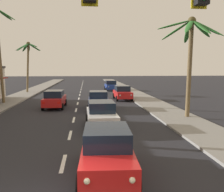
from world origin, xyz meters
name	(u,v)px	position (x,y,z in m)	size (l,w,h in m)	color
sidewalk_right	(151,103)	(7.80, 20.00, 0.07)	(3.20, 110.00, 0.14)	gray
sidewalk_left	(0,105)	(-7.80, 20.00, 0.07)	(3.20, 110.00, 0.14)	gray
lane_markings	(82,105)	(0.46, 19.78, 0.00)	(4.28, 88.22, 0.01)	silver
traffic_signal_mast	(163,10)	(2.91, -0.03, 5.27)	(11.43, 0.41, 7.26)	#2D2D33
sedan_lead_at_stop_bar	(107,151)	(1.67, 2.36, 0.85)	(2.11, 4.51, 1.68)	red
sedan_third_in_queue	(101,114)	(1.89, 9.52, 0.85)	(2.02, 4.48, 1.68)	silver
sedan_fifth_in_queue	(98,100)	(2.03, 16.69, 0.85)	(2.06, 4.50, 1.68)	navy
sedan_oncoming_far	(55,99)	(-2.07, 17.97, 0.85)	(2.03, 4.48, 1.68)	red
sedan_parked_nearest_kerb	(122,93)	(5.24, 23.53, 0.85)	(2.02, 4.48, 1.68)	red
sedan_parked_mid_kerb	(111,85)	(5.05, 36.06, 0.85)	(2.02, 4.48, 1.68)	navy
palm_left_farthest	(28,54)	(-7.73, 33.26, 5.87)	(3.82, 3.97, 7.68)	brown
palm_right_second	(192,43)	(8.68, 11.84, 5.65)	(4.96, 4.50, 7.52)	brown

